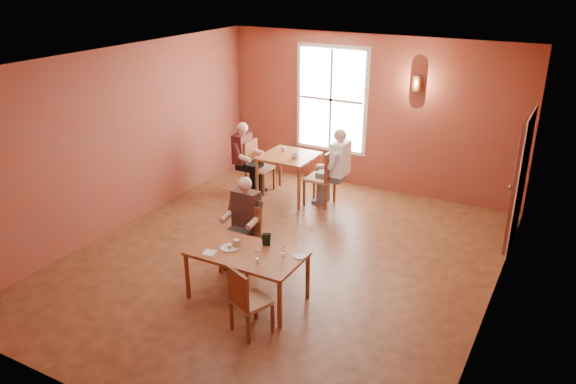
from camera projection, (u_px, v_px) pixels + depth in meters
The scene contains 28 objects.
ground at pixel (282, 260), 8.57m from camera, with size 6.00×7.00×0.01m, color brown.
wall_back at pixel (370, 114), 10.84m from camera, with size 6.00×0.04×3.00m, color brown.
wall_front at pixel (95, 280), 5.15m from camera, with size 6.00×0.04×3.00m, color brown.
wall_left at pixel (124, 138), 9.33m from camera, with size 0.04×7.00×3.00m, color brown.
wall_right at pixel (501, 208), 6.67m from camera, with size 0.04×7.00×3.00m, color brown.
ceiling at pixel (281, 61), 7.43m from camera, with size 6.00×7.00×0.04m, color white.
window at pixel (331, 100), 11.08m from camera, with size 1.36×0.10×1.96m, color white.
door at pixel (518, 181), 8.73m from camera, with size 0.12×1.04×2.10m, color maroon.
wall_sconce at pixel (417, 83), 10.09m from camera, with size 0.16×0.16×0.28m, color brown.
main_table at pixel (247, 275), 7.46m from camera, with size 1.50×0.84×0.70m, color brown, non-canonical shape.
chair_diner_main at pixel (242, 240), 8.17m from camera, with size 0.41×0.41×0.94m, color #622D13, non-canonical shape.
diner_main at pixel (241, 229), 8.08m from camera, with size 0.52×0.52×1.30m, color black, non-canonical shape.
chair_empty at pixel (251, 300), 6.74m from camera, with size 0.40×0.40×0.90m, color brown, non-canonical shape.
plate_food at pixel (229, 247), 7.42m from camera, with size 0.24×0.24×0.03m, color white.
sandwich at pixel (236, 244), 7.43m from camera, with size 0.08×0.08×0.10m, color tan.
goblet_a at pixel (283, 252), 7.16m from camera, with size 0.07×0.07×0.17m, color white, non-canonical shape.
goblet_c at pixel (258, 257), 7.02m from camera, with size 0.07×0.07×0.18m, color white, non-canonical shape.
menu_stand at pixel (266, 240), 7.47m from camera, with size 0.11×0.05×0.18m, color black.
knife at pixel (234, 260), 7.13m from camera, with size 0.18×0.01×0.00m, color silver.
napkin at pixel (209, 252), 7.32m from camera, with size 0.16×0.16×0.01m, color white.
side_plate at pixel (300, 256), 7.21m from camera, with size 0.17×0.17×0.01m, color white.
second_table at pixel (289, 176), 10.71m from camera, with size 0.97×0.97×0.85m, color brown, non-canonical shape.
chair_diner_white at pixel (320, 177), 10.38m from camera, with size 0.47×0.47×1.06m, color #3C2614, non-canonical shape.
diner_white at pixel (321, 168), 10.30m from camera, with size 0.57×0.57×1.42m, color beige, non-canonical shape.
chair_diner_maroon at pixel (260, 167), 10.97m from camera, with size 0.45×0.45×1.01m, color #482414, non-canonical shape.
diner_maroon at pixel (258, 159), 10.92m from camera, with size 0.54×0.54×1.34m, color maroon, non-canonical shape.
cup_a at pixel (295, 156), 10.36m from camera, with size 0.13×0.13×0.10m, color white.
cup_b at pixel (284, 149), 10.74m from camera, with size 0.11×0.11×0.10m, color white.
Camera 1 is at (3.69, -6.57, 4.21)m, focal length 35.00 mm.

